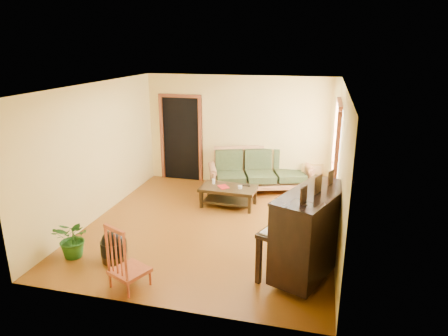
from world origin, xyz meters
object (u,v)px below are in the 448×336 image
(coffee_table, at_px, (228,196))
(piano, at_px, (311,234))
(sofa, at_px, (260,171))
(ceramic_crock, at_px, (322,189))
(red_chair, at_px, (128,255))
(armchair, at_px, (315,205))
(footstool, at_px, (114,249))
(potted_plant, at_px, (74,238))

(coffee_table, height_order, piano, piano)
(sofa, bearing_deg, ceramic_crock, -12.98)
(coffee_table, distance_m, red_chair, 3.26)
(sofa, bearing_deg, piano, -88.31)
(armchair, relative_size, ceramic_crock, 3.34)
(footstool, bearing_deg, armchair, 35.17)
(ceramic_crock, xyz_separation_m, potted_plant, (-3.79, -3.87, 0.21))
(ceramic_crock, bearing_deg, sofa, -173.73)
(coffee_table, bearing_deg, footstool, -115.30)
(piano, relative_size, footstool, 3.66)
(footstool, distance_m, red_chair, 0.86)
(armchair, xyz_separation_m, piano, (-0.01, -1.78, 0.26))
(sofa, height_order, footstool, sofa)
(coffee_table, distance_m, footstool, 2.88)
(sofa, distance_m, piano, 3.56)
(coffee_table, height_order, armchair, armchair)
(piano, bearing_deg, red_chair, -137.10)
(armchair, bearing_deg, red_chair, -125.78)
(footstool, height_order, red_chair, red_chair)
(sofa, relative_size, piano, 1.55)
(armchair, relative_size, potted_plant, 1.20)
(sofa, bearing_deg, red_chair, -124.51)
(potted_plant, bearing_deg, footstool, 4.23)
(sofa, relative_size, footstool, 5.67)
(piano, xyz_separation_m, ceramic_crock, (0.13, 3.48, -0.54))
(potted_plant, bearing_deg, red_chair, -23.20)
(piano, bearing_deg, sofa, 133.08)
(sofa, xyz_separation_m, armchair, (1.28, -1.55, -0.10))
(sofa, distance_m, armchair, 2.01)
(armchair, height_order, potted_plant, armchair)
(piano, distance_m, ceramic_crock, 3.52)
(footstool, bearing_deg, sofa, 64.78)
(ceramic_crock, bearing_deg, coffee_table, -147.32)
(piano, xyz_separation_m, footstool, (-3.00, -0.34, -0.46))
(sofa, relative_size, coffee_table, 1.98)
(sofa, distance_m, footstool, 4.06)
(sofa, height_order, ceramic_crock, sofa)
(red_chair, relative_size, ceramic_crock, 4.18)
(piano, bearing_deg, footstool, -151.34)
(sofa, xyz_separation_m, potted_plant, (-2.39, -3.72, -0.17))
(armchair, xyz_separation_m, potted_plant, (-3.67, -2.17, -0.07))
(armchair, xyz_separation_m, ceramic_crock, (0.12, 1.70, -0.27))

